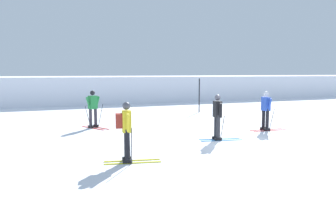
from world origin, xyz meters
The scene contains 7 objects.
ground_plane centered at (0.00, 0.00, 0.00)m, with size 120.00×120.00×0.00m, color white.
far_snow_ridge centered at (0.00, 21.24, 1.08)m, with size 80.00×9.65×2.16m, color white.
skier_black centered at (-0.51, 1.11, 0.92)m, with size 1.64×0.99×1.71m.
skier_yellow centered at (-4.50, -0.73, 0.96)m, with size 1.64×0.99×1.71m.
skier_green centered at (-4.30, 5.78, 0.92)m, with size 1.04×1.60×1.71m.
skier_blue centered at (2.55, 2.23, 0.92)m, with size 1.62×1.00×1.71m.
trail_marker_pole centered at (3.02, 9.48, 1.07)m, with size 0.07×0.07×2.14m, color black.
Camera 1 is at (-6.96, -9.96, 2.53)m, focal length 36.80 mm.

